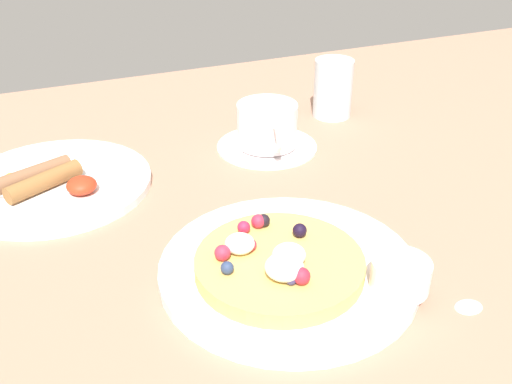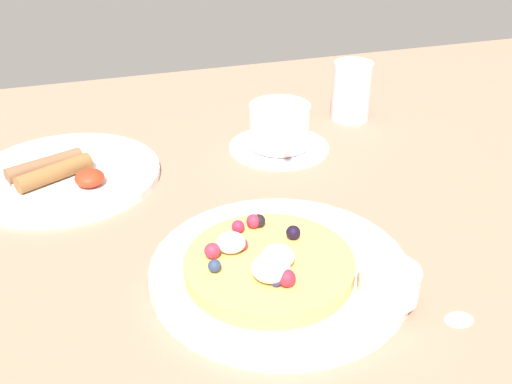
{
  "view_description": "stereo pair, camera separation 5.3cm",
  "coord_description": "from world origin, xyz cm",
  "px_view_note": "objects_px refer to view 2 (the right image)",
  "views": [
    {
      "loc": [
        -19.03,
        -51.3,
        38.17
      ],
      "look_at": [
        3.83,
        3.41,
        4.0
      ],
      "focal_mm": 41.97,
      "sensor_mm": 36.0,
      "label": 1
    },
    {
      "loc": [
        -14.07,
        -53.12,
        38.17
      ],
      "look_at": [
        3.83,
        3.41,
        4.0
      ],
      "focal_mm": 41.97,
      "sensor_mm": 36.0,
      "label": 2
    }
  ],
  "objects_px": {
    "teaspoon": "(505,332)",
    "coffee_cup": "(280,125)",
    "pancake_plate": "(280,270)",
    "syrup_ramekin": "(389,282)",
    "breakfast_plate": "(66,175)",
    "water_glass": "(352,91)",
    "coffee_saucer": "(279,146)"
  },
  "relations": [
    {
      "from": "coffee_saucer",
      "to": "water_glass",
      "type": "bearing_deg",
      "value": 25.87
    },
    {
      "from": "coffee_saucer",
      "to": "teaspoon",
      "type": "height_order",
      "value": "same"
    },
    {
      "from": "breakfast_plate",
      "to": "teaspoon",
      "type": "height_order",
      "value": "breakfast_plate"
    },
    {
      "from": "coffee_cup",
      "to": "teaspoon",
      "type": "distance_m",
      "value": 0.43
    },
    {
      "from": "syrup_ramekin",
      "to": "water_glass",
      "type": "bearing_deg",
      "value": 69.03
    },
    {
      "from": "breakfast_plate",
      "to": "water_glass",
      "type": "relative_size",
      "value": 2.66
    },
    {
      "from": "coffee_cup",
      "to": "breakfast_plate",
      "type": "bearing_deg",
      "value": -179.64
    },
    {
      "from": "coffee_saucer",
      "to": "teaspoon",
      "type": "relative_size",
      "value": 1.18
    },
    {
      "from": "syrup_ramekin",
      "to": "breakfast_plate",
      "type": "distance_m",
      "value": 0.46
    },
    {
      "from": "coffee_saucer",
      "to": "coffee_cup",
      "type": "relative_size",
      "value": 1.24
    },
    {
      "from": "pancake_plate",
      "to": "breakfast_plate",
      "type": "height_order",
      "value": "pancake_plate"
    },
    {
      "from": "breakfast_plate",
      "to": "teaspoon",
      "type": "relative_size",
      "value": 2.0
    },
    {
      "from": "coffee_cup",
      "to": "teaspoon",
      "type": "height_order",
      "value": "coffee_cup"
    },
    {
      "from": "coffee_saucer",
      "to": "coffee_cup",
      "type": "bearing_deg",
      "value": -100.22
    },
    {
      "from": "syrup_ramekin",
      "to": "water_glass",
      "type": "distance_m",
      "value": 0.46
    },
    {
      "from": "water_glass",
      "to": "breakfast_plate",
      "type": "bearing_deg",
      "value": -170.55
    },
    {
      "from": "breakfast_plate",
      "to": "teaspoon",
      "type": "bearing_deg",
      "value": -49.11
    },
    {
      "from": "syrup_ramekin",
      "to": "teaspoon",
      "type": "distance_m",
      "value": 0.11
    },
    {
      "from": "pancake_plate",
      "to": "breakfast_plate",
      "type": "distance_m",
      "value": 0.35
    },
    {
      "from": "teaspoon",
      "to": "breakfast_plate",
      "type": "bearing_deg",
      "value": 130.89
    },
    {
      "from": "coffee_cup",
      "to": "water_glass",
      "type": "height_order",
      "value": "water_glass"
    },
    {
      "from": "coffee_saucer",
      "to": "teaspoon",
      "type": "xyz_separation_m",
      "value": [
        0.07,
        -0.43,
        -0.0
      ]
    },
    {
      "from": "coffee_saucer",
      "to": "pancake_plate",
      "type": "bearing_deg",
      "value": -109.35
    },
    {
      "from": "pancake_plate",
      "to": "syrup_ramekin",
      "type": "height_order",
      "value": "syrup_ramekin"
    },
    {
      "from": "teaspoon",
      "to": "coffee_cup",
      "type": "bearing_deg",
      "value": 98.76
    },
    {
      "from": "syrup_ramekin",
      "to": "coffee_saucer",
      "type": "bearing_deg",
      "value": 87.04
    },
    {
      "from": "pancake_plate",
      "to": "coffee_cup",
      "type": "distance_m",
      "value": 0.3
    },
    {
      "from": "pancake_plate",
      "to": "coffee_saucer",
      "type": "relative_size",
      "value": 1.82
    },
    {
      "from": "syrup_ramekin",
      "to": "breakfast_plate",
      "type": "relative_size",
      "value": 0.23
    },
    {
      "from": "syrup_ramekin",
      "to": "coffee_cup",
      "type": "relative_size",
      "value": 0.49
    },
    {
      "from": "breakfast_plate",
      "to": "coffee_saucer",
      "type": "bearing_deg",
      "value": 0.65
    },
    {
      "from": "breakfast_plate",
      "to": "coffee_cup",
      "type": "relative_size",
      "value": 2.1
    }
  ]
}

